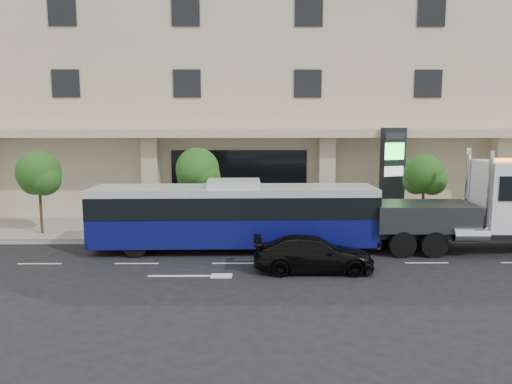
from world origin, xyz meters
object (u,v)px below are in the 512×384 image
black_sedan (313,254)px  city_bus (234,215)px  tow_truck (482,210)px  signage_pylon (392,176)px

black_sedan → city_bus: bearing=45.0°
tow_truck → black_sedan: 8.52m
city_bus → black_sedan: city_bus is taller
city_bus → tow_truck: 11.14m
city_bus → tow_truck: bearing=-2.8°
black_sedan → signage_pylon: bearing=-33.4°
city_bus → black_sedan: size_ratio=2.72×
city_bus → tow_truck: tow_truck is taller
tow_truck → signage_pylon: bearing=120.3°
tow_truck → black_sedan: (-7.91, -2.95, -1.21)m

